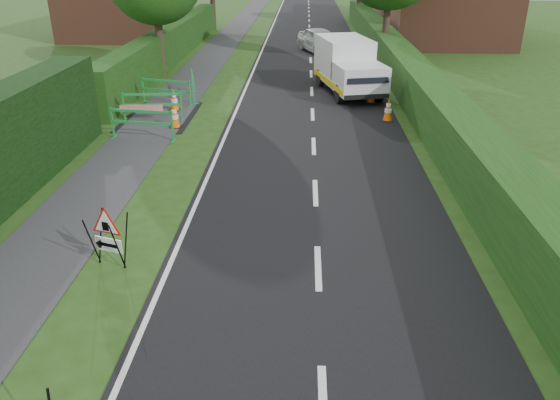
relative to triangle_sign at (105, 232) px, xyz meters
name	(u,v)px	position (x,y,z in m)	size (l,w,h in m)	color
ground	(177,295)	(1.49, -0.91, -0.74)	(120.00, 120.00, 0.00)	#234012
road_surface	(309,28)	(3.99, 34.09, -0.73)	(6.00, 90.00, 0.02)	black
footpath	(237,28)	(-1.51, 34.09, -0.73)	(2.00, 90.00, 0.02)	#2D2D30
hedge_west_far	(173,59)	(-3.51, 21.09, -0.74)	(1.00, 24.00, 1.80)	#14380F
hedge_east	(403,87)	(7.99, 15.09, -0.74)	(1.20, 50.00, 1.50)	#14380F
triangle_sign	(105,232)	(0.00, 0.00, 0.00)	(0.91, 0.91, 1.06)	black
works_van	(348,65)	(5.46, 14.05, 0.40)	(2.84, 4.99, 2.15)	silver
traffic_cone_0	(388,110)	(6.61, 9.93, -0.34)	(0.38, 0.38, 0.79)	black
traffic_cone_1	(371,93)	(6.30, 12.44, -0.34)	(0.38, 0.38, 0.79)	black
traffic_cone_2	(360,75)	(6.15, 15.62, -0.34)	(0.38, 0.38, 0.79)	black
traffic_cone_3	(175,116)	(-0.68, 8.82, -0.34)	(0.38, 0.38, 0.79)	black
traffic_cone_4	(174,100)	(-1.16, 10.93, -0.34)	(0.38, 0.38, 0.79)	black
ped_barrier_0	(142,120)	(-1.42, 7.54, -0.11)	(2.09, 0.64, 1.00)	#198A37
ped_barrier_1	(152,103)	(-1.64, 9.68, -0.11)	(2.08, 0.53, 1.00)	#198A37
ped_barrier_2	(166,88)	(-1.66, 11.79, -0.11)	(2.08, 0.86, 1.00)	#198A37
ped_barrier_3	(193,83)	(-0.80, 12.80, -0.11)	(0.80, 2.09, 1.00)	#198A37
redwhite_plank	(143,121)	(-2.01, 9.57, -0.74)	(1.50, 0.04, 0.25)	red
hatchback_car	(320,40)	(4.53, 23.62, -0.05)	(1.62, 4.02, 1.37)	silver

